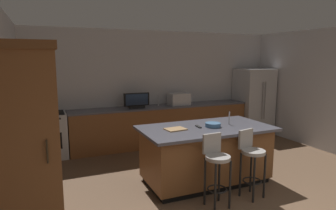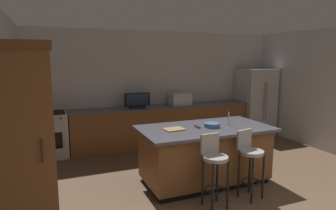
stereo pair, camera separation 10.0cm
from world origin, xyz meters
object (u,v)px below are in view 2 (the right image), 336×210
at_px(kitchen_island, 205,154).
at_px(range_oven, 48,135).
at_px(cabinet_tower, 23,152).
at_px(microwave, 180,99).
at_px(cutting_board, 174,129).
at_px(fruit_bowl, 212,125).
at_px(tv_monitor, 137,101).
at_px(refrigerator, 255,102).
at_px(bar_stool_right, 250,158).
at_px(bar_stool_left, 214,164).
at_px(tv_remote, 197,127).

xyz_separation_m(kitchen_island, range_oven, (-2.40, 2.30, -0.01)).
bearing_deg(cabinet_tower, microwave, 46.06).
height_order(range_oven, cutting_board, cutting_board).
relative_size(microwave, fruit_bowl, 1.90).
xyz_separation_m(kitchen_island, tv_monitor, (-0.48, 2.25, 0.61)).
xyz_separation_m(refrigerator, cutting_board, (-3.32, -2.20, 0.06)).
xyz_separation_m(range_oven, cutting_board, (1.86, -2.27, 0.47)).
distance_m(range_oven, fruit_bowl, 3.46).
bearing_deg(bar_stool_right, tv_monitor, 92.38).
height_order(bar_stool_left, fruit_bowl, bar_stool_left).
relative_size(bar_stool_left, tv_remote, 5.95).
relative_size(range_oven, tv_remote, 5.58).
height_order(refrigerator, tv_monitor, refrigerator).
relative_size(kitchen_island, tv_monitor, 3.65).
xyz_separation_m(bar_stool_left, bar_stool_right, (0.62, 0.04, -0.01)).
xyz_separation_m(kitchen_island, microwave, (0.60, 2.30, 0.59)).
bearing_deg(cabinet_tower, bar_stool_right, 5.20).
relative_size(microwave, cutting_board, 1.53).
bearing_deg(refrigerator, kitchen_island, -141.31).
xyz_separation_m(refrigerator, range_oven, (-5.18, 0.08, -0.41)).
relative_size(range_oven, microwave, 1.98).
xyz_separation_m(cabinet_tower, microwave, (3.18, 3.30, -0.07)).
height_order(kitchen_island, microwave, microwave).
xyz_separation_m(tv_monitor, cutting_board, (-0.06, -2.22, -0.14)).
distance_m(tv_remote, cutting_board, 0.41).
distance_m(kitchen_island, microwave, 2.45).
bearing_deg(kitchen_island, range_oven, 136.21).
xyz_separation_m(cabinet_tower, fruit_bowl, (2.69, 0.96, -0.18)).
relative_size(range_oven, bar_stool_right, 0.95).
bearing_deg(cutting_board, cabinet_tower, -153.37).
relative_size(refrigerator, cabinet_tower, 0.80).
bearing_deg(cabinet_tower, refrigerator, 31.01).
bearing_deg(bar_stool_left, cutting_board, 104.02).
distance_m(kitchen_island, fruit_bowl, 0.50).
distance_m(bar_stool_right, fruit_bowl, 0.82).
relative_size(range_oven, bar_stool_left, 0.94).
bearing_deg(fruit_bowl, tv_monitor, 104.41).
bearing_deg(tv_remote, refrigerator, 41.35).
relative_size(kitchen_island, cabinet_tower, 0.97).
height_order(bar_stool_right, fruit_bowl, bar_stool_right).
height_order(range_oven, bar_stool_right, bar_stool_right).
height_order(bar_stool_left, bar_stool_right, bar_stool_left).
distance_m(refrigerator, cabinet_tower, 6.27).
bearing_deg(cutting_board, fruit_bowl, -5.72).
height_order(kitchen_island, cutting_board, cutting_board).
xyz_separation_m(bar_stool_right, fruit_bowl, (-0.23, 0.70, 0.36)).
height_order(fruit_bowl, tv_remote, fruit_bowl).
bearing_deg(refrigerator, range_oven, 179.17).
height_order(kitchen_island, bar_stool_left, bar_stool_left).
bearing_deg(cutting_board, range_oven, 129.33).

